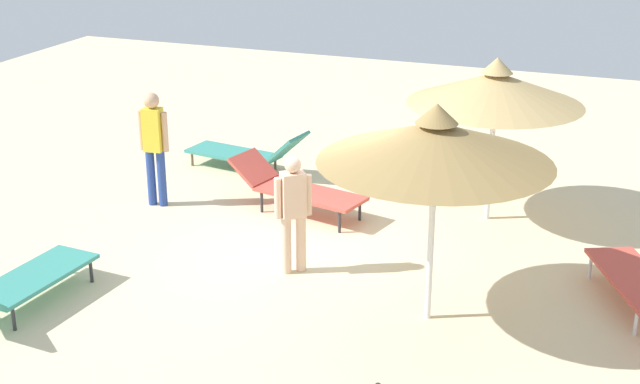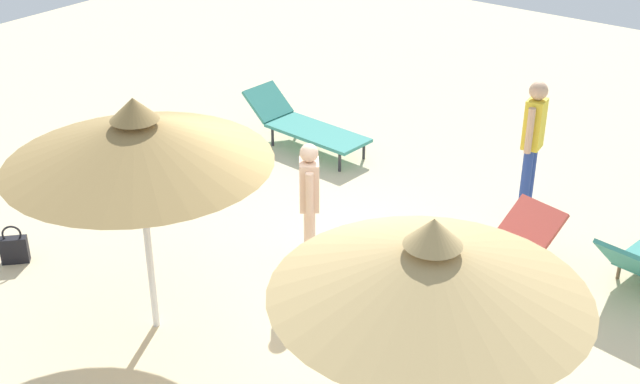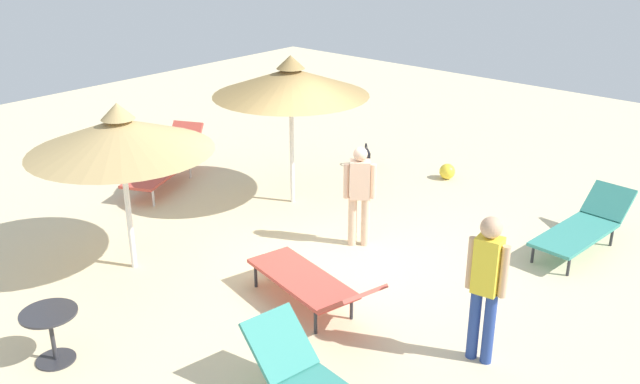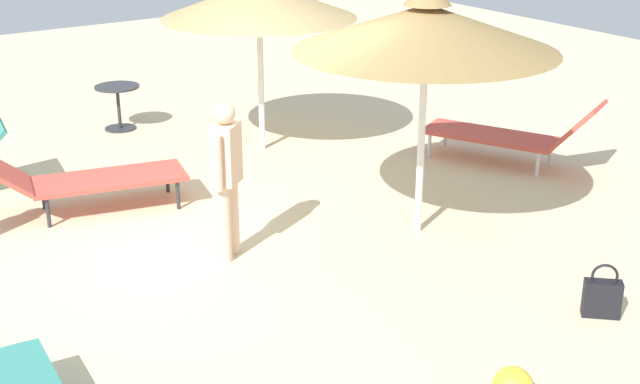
# 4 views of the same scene
# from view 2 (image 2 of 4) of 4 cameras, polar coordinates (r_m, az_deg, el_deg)

# --- Properties ---
(ground) EXTENTS (24.00, 24.00, 0.10)m
(ground) POSITION_cam_2_polar(r_m,az_deg,el_deg) (9.84, 0.78, -6.47)
(ground) COLOR beige
(parasol_umbrella_edge) EXTENTS (2.60, 2.60, 2.57)m
(parasol_umbrella_edge) POSITION_cam_2_polar(r_m,az_deg,el_deg) (8.30, -12.06, 3.35)
(parasol_umbrella_edge) COLOR white
(parasol_umbrella_edge) RESTS_ON ground
(parasol_umbrella_front) EXTENTS (2.49, 2.49, 2.41)m
(parasol_umbrella_front) POSITION_cam_2_polar(r_m,az_deg,el_deg) (6.49, 7.38, -5.13)
(parasol_umbrella_front) COLOR white
(parasol_umbrella_front) RESTS_ON ground
(lounge_chair_center) EXTENTS (0.82, 2.12, 0.76)m
(lounge_chair_center) POSITION_cam_2_polar(r_m,az_deg,el_deg) (12.99, -1.08, 4.50)
(lounge_chair_center) COLOR teal
(lounge_chair_center) RESTS_ON ground
(lounge_chair_far_left) EXTENTS (2.22, 1.12, 0.76)m
(lounge_chair_far_left) POSITION_cam_2_polar(r_m,az_deg,el_deg) (9.70, 10.92, -4.43)
(lounge_chair_far_left) COLOR #CC4C3F
(lounge_chair_far_left) RESTS_ON ground
(person_standing_near_left) EXTENTS (0.46, 0.25, 1.77)m
(person_standing_near_left) POSITION_cam_2_polar(r_m,az_deg,el_deg) (11.29, 13.95, 3.55)
(person_standing_near_left) COLOR navy
(person_standing_near_left) RESTS_ON ground
(person_standing_back) EXTENTS (0.40, 0.36, 1.56)m
(person_standing_back) POSITION_cam_2_polar(r_m,az_deg,el_deg) (9.74, -0.72, -0.43)
(person_standing_back) COLOR beige
(person_standing_back) RESTS_ON ground
(handbag) EXTENTS (0.32, 0.31, 0.49)m
(handbag) POSITION_cam_2_polar(r_m,az_deg,el_deg) (10.77, -19.64, -3.56)
(handbag) COLOR black
(handbag) RESTS_ON ground
(beach_ball) EXTENTS (0.30, 0.30, 0.30)m
(beach_ball) POSITION_cam_2_polar(r_m,az_deg,el_deg) (11.91, -14.87, 0.07)
(beach_ball) COLOR yellow
(beach_ball) RESTS_ON ground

